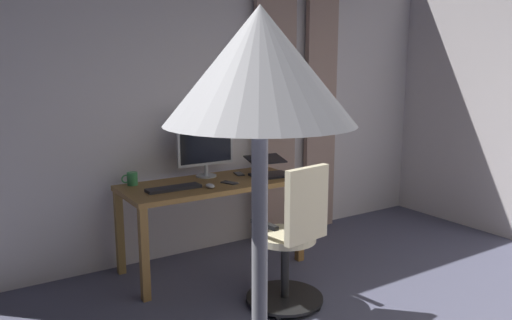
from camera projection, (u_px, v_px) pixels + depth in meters
back_room_partition at (226, 95)px, 4.58m from camera, size 4.90×0.10×2.87m
curtain_left_panel at (320, 109)px, 5.09m from camera, size 0.37×0.06×2.51m
curtain_right_panel at (275, 112)px, 4.78m from camera, size 0.45×0.06×2.51m
desk at (212, 193)px, 4.12m from camera, size 1.50×0.66×0.75m
office_chair at (292, 243)px, 3.45m from camera, size 0.56×0.56×1.04m
computer_monitor at (206, 145)px, 4.25m from camera, size 0.52×0.18×0.49m
computer_keyboard at (174, 188)px, 3.84m from camera, size 0.43×0.12×0.02m
laptop at (269, 169)px, 4.34m from camera, size 0.38×0.39×0.16m
computer_mouse at (210, 186)px, 3.89m from camera, size 0.06×0.10×0.04m
cell_phone_face_up at (239, 174)px, 4.39m from camera, size 0.10×0.16×0.01m
cell_phone_by_monitor at (230, 183)px, 4.05m from camera, size 0.12×0.16×0.01m
mug_tea at (132, 179)px, 3.98m from camera, size 0.13×0.08×0.11m
floor_lamp at (260, 158)px, 0.88m from camera, size 0.34×0.34×1.80m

